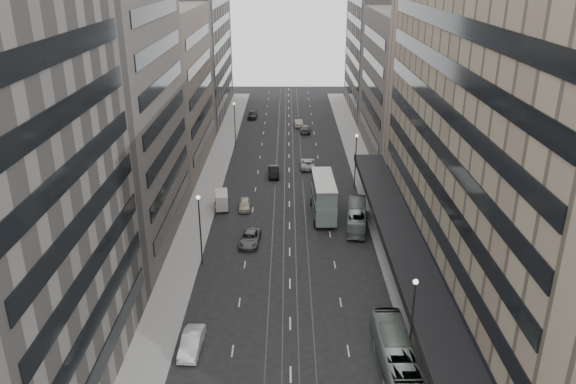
{
  "coord_description": "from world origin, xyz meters",
  "views": [
    {
      "loc": [
        -0.24,
        -42.63,
        30.94
      ],
      "look_at": [
        -0.19,
        18.41,
        6.11
      ],
      "focal_mm": 35.0,
      "sensor_mm": 36.0,
      "label": 1
    }
  ],
  "objects_px": {
    "bus_near": "(396,357)",
    "panel_van": "(222,200)",
    "bus_far": "(357,216)",
    "sedan_1": "(192,343)",
    "double_decker": "(324,196)",
    "sedan_2": "(250,238)"
  },
  "relations": [
    {
      "from": "bus_near",
      "to": "panel_van",
      "type": "relative_size",
      "value": 2.8
    },
    {
      "from": "bus_far",
      "to": "bus_near",
      "type": "bearing_deg",
      "value": 97.29
    },
    {
      "from": "panel_van",
      "to": "sedan_1",
      "type": "relative_size",
      "value": 0.84
    },
    {
      "from": "bus_near",
      "to": "sedan_1",
      "type": "bearing_deg",
      "value": -10.27
    },
    {
      "from": "bus_far",
      "to": "double_decker",
      "type": "bearing_deg",
      "value": -30.59
    },
    {
      "from": "sedan_1",
      "to": "sedan_2",
      "type": "relative_size",
      "value": 0.94
    },
    {
      "from": "bus_far",
      "to": "double_decker",
      "type": "distance_m",
      "value": 5.31
    },
    {
      "from": "sedan_1",
      "to": "panel_van",
      "type": "bearing_deg",
      "value": 93.85
    },
    {
      "from": "double_decker",
      "to": "sedan_1",
      "type": "xyz_separation_m",
      "value": [
        -12.97,
        -27.92,
        -2.04
      ]
    },
    {
      "from": "sedan_2",
      "to": "bus_far",
      "type": "bearing_deg",
      "value": 24.71
    },
    {
      "from": "bus_far",
      "to": "sedan_2",
      "type": "distance_m",
      "value": 14.11
    },
    {
      "from": "double_decker",
      "to": "sedan_2",
      "type": "height_order",
      "value": "double_decker"
    },
    {
      "from": "bus_near",
      "to": "double_decker",
      "type": "xyz_separation_m",
      "value": [
        -4.03,
        30.84,
        1.28
      ]
    },
    {
      "from": "sedan_1",
      "to": "sedan_2",
      "type": "xyz_separation_m",
      "value": [
        3.76,
        19.96,
        -0.08
      ]
    },
    {
      "from": "panel_van",
      "to": "bus_far",
      "type": "bearing_deg",
      "value": -24.95
    },
    {
      "from": "sedan_1",
      "to": "bus_far",
      "type": "bearing_deg",
      "value": 58.08
    },
    {
      "from": "bus_near",
      "to": "bus_far",
      "type": "xyz_separation_m",
      "value": [
        0.0,
        27.71,
        -0.19
      ]
    },
    {
      "from": "bus_far",
      "to": "double_decker",
      "type": "height_order",
      "value": "double_decker"
    },
    {
      "from": "double_decker",
      "to": "sedan_1",
      "type": "distance_m",
      "value": 30.86
    },
    {
      "from": "sedan_1",
      "to": "double_decker",
      "type": "bearing_deg",
      "value": 67.61
    },
    {
      "from": "sedan_1",
      "to": "bus_near",
      "type": "bearing_deg",
      "value": -7.23
    },
    {
      "from": "bus_near",
      "to": "double_decker",
      "type": "bearing_deg",
      "value": -83.08
    }
  ]
}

